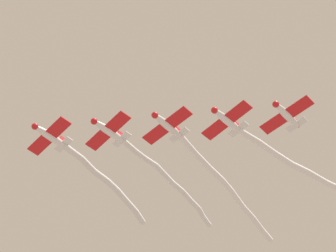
# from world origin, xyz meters

# --- Properties ---
(airplane_lead) EXTENTS (5.99, 7.49, 1.94)m
(airplane_lead) POSITION_xyz_m (-5.89, 3.36, 63.88)
(airplane_lead) COLOR white
(smoke_trail_lead) EXTENTS (13.89, 13.23, 1.44)m
(smoke_trail_lead) POSITION_xyz_m (-15.15, -3.90, 63.71)
(smoke_trail_lead) COLOR white
(airplane_left_wing) EXTENTS (5.93, 7.54, 1.94)m
(airplane_left_wing) POSITION_xyz_m (-13.45, 5.74, 64.13)
(airplane_left_wing) COLOR white
(smoke_trail_left_wing) EXTENTS (16.84, 15.85, 2.27)m
(smoke_trail_left_wing) POSITION_xyz_m (-24.27, -2.68, 64.61)
(smoke_trail_left_wing) COLOR white
(airplane_right_wing) EXTENTS (6.12, 7.35, 1.94)m
(airplane_right_wing) POSITION_xyz_m (-21.03, 8.13, 64.38)
(airplane_right_wing) COLOR white
(smoke_trail_right_wing) EXTENTS (19.25, 18.01, 1.26)m
(smoke_trail_right_wing) POSITION_xyz_m (-32.69, -1.85, 64.08)
(smoke_trail_right_wing) COLOR white
(airplane_slot) EXTENTS (6.01, 7.47, 1.94)m
(airplane_slot) POSITION_xyz_m (-28.59, 10.51, 64.63)
(airplane_slot) COLOR white
(smoke_trail_slot) EXTENTS (24.91, 11.12, 1.94)m
(smoke_trail_slot) POSITION_xyz_m (-42.83, 3.76, 64.90)
(smoke_trail_slot) COLOR white
(airplane_trail) EXTENTS (6.14, 7.33, 1.94)m
(airplane_trail) POSITION_xyz_m (-36.16, 12.90, 64.88)
(airplane_trail) COLOR white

